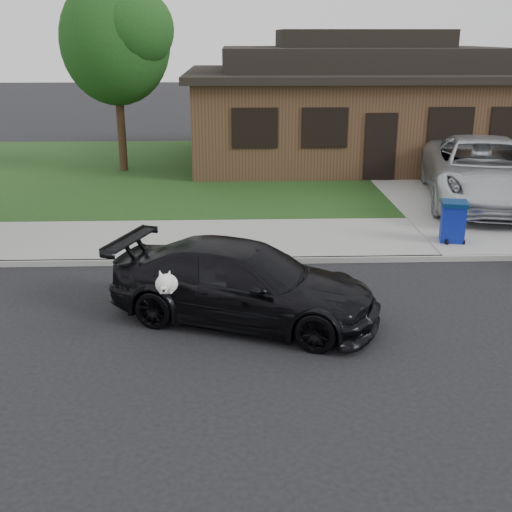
{
  "coord_description": "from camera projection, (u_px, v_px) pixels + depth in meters",
  "views": [
    {
      "loc": [
        -0.71,
        -9.29,
        4.56
      ],
      "look_at": [
        -0.34,
        0.78,
        1.1
      ],
      "focal_mm": 45.0,
      "sensor_mm": 36.0,
      "label": 1
    }
  ],
  "objects": [
    {
      "name": "ground",
      "position": [
        279.0,
        336.0,
        10.29
      ],
      "size": [
        120.0,
        120.0,
        0.0
      ],
      "primitive_type": "plane",
      "color": "black",
      "rests_on": "ground"
    },
    {
      "name": "sidewalk",
      "position": [
        264.0,
        239.0,
        14.99
      ],
      "size": [
        60.0,
        3.0,
        0.12
      ],
      "primitive_type": "cube",
      "color": "gray",
      "rests_on": "ground"
    },
    {
      "name": "curb",
      "position": [
        267.0,
        260.0,
        13.57
      ],
      "size": [
        60.0,
        0.12,
        0.12
      ],
      "primitive_type": "cube",
      "color": "gray",
      "rests_on": "ground"
    },
    {
      "name": "lawn",
      "position": [
        253.0,
        171.0,
        22.55
      ],
      "size": [
        60.0,
        13.0,
        0.13
      ],
      "primitive_type": "cube",
      "color": "#193814",
      "rests_on": "ground"
    },
    {
      "name": "driveway",
      "position": [
        449.0,
        189.0,
        19.92
      ],
      "size": [
        4.5,
        13.0,
        0.14
      ],
      "primitive_type": "cube",
      "color": "gray",
      "rests_on": "ground"
    },
    {
      "name": "sedan",
      "position": [
        244.0,
        283.0,
        10.69
      ],
      "size": [
        4.89,
        3.31,
        1.31
      ],
      "rotation": [
        0.0,
        0.0,
        1.21
      ],
      "color": "black",
      "rests_on": "ground"
    },
    {
      "name": "minivan",
      "position": [
        483.0,
        171.0,
        17.75
      ],
      "size": [
        4.19,
        6.83,
        1.77
      ],
      "primitive_type": "imported",
      "rotation": [
        0.0,
        0.0,
        -0.21
      ],
      "color": "silver",
      "rests_on": "driveway"
    },
    {
      "name": "recycling_bin",
      "position": [
        453.0,
        221.0,
        14.47
      ],
      "size": [
        0.68,
        0.68,
        0.94
      ],
      "rotation": [
        0.0,
        0.0,
        -0.24
      ],
      "color": "navy",
      "rests_on": "sidewalk"
    },
    {
      "name": "house",
      "position": [
        358.0,
        105.0,
        23.9
      ],
      "size": [
        12.6,
        8.6,
        4.65
      ],
      "color": "#422B1C",
      "rests_on": "ground"
    },
    {
      "name": "tree_0",
      "position": [
        120.0,
        39.0,
        20.85
      ],
      "size": [
        3.78,
        3.6,
        6.34
      ],
      "color": "#332114",
      "rests_on": "ground"
    }
  ]
}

